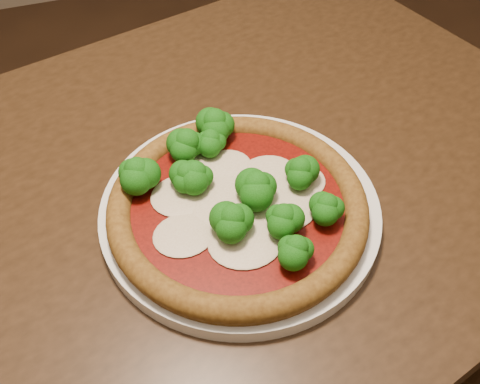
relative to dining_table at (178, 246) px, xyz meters
name	(u,v)px	position (x,y,z in m)	size (l,w,h in m)	color
dining_table	(178,246)	(0.00, 0.00, 0.00)	(1.26, 0.97, 0.75)	black
plate	(240,210)	(0.07, -0.06, 0.12)	(0.32, 0.32, 0.02)	silver
pizza	(236,199)	(0.06, -0.07, 0.15)	(0.29, 0.29, 0.06)	brown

